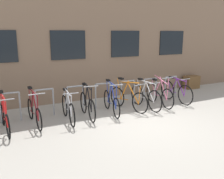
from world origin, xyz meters
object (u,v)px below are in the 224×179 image
bicycle_pink (159,94)px  bicycle_maroon (34,112)px  bicycle_silver (68,109)px  bicycle_blue (111,102)px  bicycle_black (87,105)px  bicycle_orange (128,98)px  bicycle_white (145,97)px  planter_box (191,82)px  bicycle_purple (176,91)px  bicycle_red (5,118)px

bicycle_pink → bicycle_maroon: size_ratio=1.01×
bicycle_silver → bicycle_pink: 3.46m
bicycle_blue → bicycle_maroon: bicycle_blue is taller
bicycle_silver → bicycle_maroon: 0.96m
bicycle_maroon → bicycle_black: bearing=-3.8°
bicycle_blue → bicycle_silver: 1.49m
bicycle_pink → bicycle_orange: 1.29m
bicycle_white → bicycle_orange: size_ratio=1.02×
bicycle_black → planter_box: size_ratio=2.38×
bicycle_pink → bicycle_purple: 0.85m
planter_box → bicycle_silver: bearing=-166.0°
bicycle_blue → bicycle_silver: bearing=-177.1°
bicycle_purple → bicycle_orange: size_ratio=0.98×
bicycle_purple → planter_box: size_ratio=2.46×
bicycle_purple → bicycle_orange: bearing=-179.7°
bicycle_white → bicycle_maroon: bicycle_maroon is taller
bicycle_white → bicycle_silver: (-2.80, -0.03, -0.03)m
bicycle_silver → bicycle_black: bearing=5.4°
bicycle_silver → bicycle_red: bearing=-180.0°
bicycle_pink → bicycle_maroon: bicycle_pink is taller
bicycle_blue → bicycle_black: 0.85m
bicycle_blue → bicycle_maroon: 2.44m
bicycle_pink → bicycle_red: bearing=-178.9°
bicycle_red → planter_box: bearing=11.2°
bicycle_maroon → bicycle_blue: bearing=-2.1°
bicycle_maroon → bicycle_silver: bearing=-9.9°
bicycle_silver → bicycle_purple: size_ratio=0.99×
bicycle_maroon → bicycle_pink: bearing=-0.9°
bicycle_black → bicycle_silver: bearing=-174.6°
bicycle_red → bicycle_black: size_ratio=1.03×
bicycle_white → bicycle_purple: bearing=5.0°
bicycle_purple → bicycle_orange: bicycle_orange is taller
bicycle_purple → bicycle_black: bearing=-178.4°
bicycle_purple → bicycle_maroon: (-5.25, 0.00, -0.02)m
bicycle_pink → bicycle_orange: (-1.29, 0.05, -0.00)m
bicycle_silver → bicycle_pink: bicycle_pink is taller
bicycle_purple → bicycle_maroon: bicycle_maroon is taller
bicycle_orange → bicycle_silver: bearing=-176.0°
bicycle_pink → bicycle_black: bearing=-179.2°
bicycle_orange → bicycle_maroon: (-3.12, 0.01, -0.02)m
bicycle_black → planter_box: bearing=14.9°
bicycle_orange → bicycle_black: (-1.53, -0.09, -0.00)m
bicycle_silver → bicycle_pink: bearing=1.6°
bicycle_purple → planter_box: bicycle_purple is taller
bicycle_purple → bicycle_orange: 2.14m
bicycle_red → bicycle_black: (2.38, 0.06, 0.02)m
bicycle_white → bicycle_maroon: size_ratio=1.03×
bicycle_white → bicycle_blue: (-1.32, 0.04, -0.02)m
bicycle_red → bicycle_orange: size_ratio=0.97×
bicycle_blue → bicycle_maroon: bearing=177.9°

